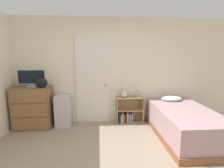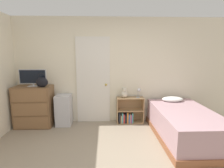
# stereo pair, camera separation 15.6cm
# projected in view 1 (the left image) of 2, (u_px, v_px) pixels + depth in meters

# --- Properties ---
(wall_back) EXTENTS (10.00, 0.06, 2.55)m
(wall_back) POSITION_uv_depth(u_px,v_px,m) (107.00, 71.00, 4.29)
(wall_back) COLOR beige
(wall_back) RESTS_ON ground_plane
(door_closed) EXTENTS (0.81, 0.09, 2.09)m
(door_closed) POSITION_uv_depth(u_px,v_px,m) (93.00, 81.00, 4.25)
(door_closed) COLOR silver
(door_closed) RESTS_ON ground_plane
(dresser) EXTENTS (0.83, 0.48, 0.96)m
(dresser) POSITION_uv_depth(u_px,v_px,m) (33.00, 107.00, 4.01)
(dresser) COLOR brown
(dresser) RESTS_ON ground_plane
(tv) EXTENTS (0.61, 0.16, 0.39)m
(tv) POSITION_uv_depth(u_px,v_px,m) (32.00, 78.00, 3.91)
(tv) COLOR #B7B7BC
(tv) RESTS_ON dresser
(handbag) EXTENTS (0.26, 0.13, 0.32)m
(handbag) POSITION_uv_depth(u_px,v_px,m) (41.00, 82.00, 3.80)
(handbag) COLOR black
(handbag) RESTS_ON dresser
(storage_bin) EXTENTS (0.35, 0.37, 0.73)m
(storage_bin) POSITION_uv_depth(u_px,v_px,m) (63.00, 111.00, 4.14)
(storage_bin) COLOR silver
(storage_bin) RESTS_ON ground_plane
(bookshelf) EXTENTS (0.66, 0.25, 0.64)m
(bookshelf) POSITION_uv_depth(u_px,v_px,m) (128.00, 113.00, 4.34)
(bookshelf) COLOR tan
(bookshelf) RESTS_ON ground_plane
(teddy_bear) EXTENTS (0.17, 0.17, 0.26)m
(teddy_bear) POSITION_uv_depth(u_px,v_px,m) (124.00, 93.00, 4.24)
(teddy_bear) COLOR beige
(teddy_bear) RESTS_ON bookshelf
(desk_lamp) EXTENTS (0.11, 0.11, 0.24)m
(desk_lamp) POSITION_uv_depth(u_px,v_px,m) (138.00, 91.00, 4.22)
(desk_lamp) COLOR #B2B2B7
(desk_lamp) RESTS_ON bookshelf
(bed) EXTENTS (1.10, 1.92, 0.69)m
(bed) POSITION_uv_depth(u_px,v_px,m) (184.00, 123.00, 3.59)
(bed) COLOR brown
(bed) RESTS_ON ground_plane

